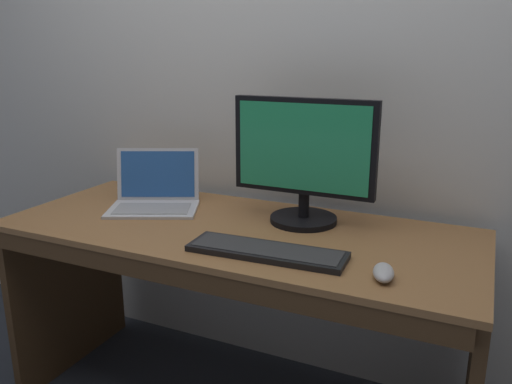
% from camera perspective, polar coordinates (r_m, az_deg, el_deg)
% --- Properties ---
extents(desk, '(1.71, 0.71, 0.78)m').
position_cam_1_polar(desk, '(1.93, -2.42, -10.28)').
color(desk, olive).
rests_on(desk, ground).
extents(laptop_silver, '(0.43, 0.39, 0.22)m').
position_cam_1_polar(laptop_silver, '(2.11, -11.16, -0.20)').
color(laptop_silver, silver).
rests_on(laptop_silver, desk).
extents(external_monitor, '(0.52, 0.25, 0.46)m').
position_cam_1_polar(external_monitor, '(1.84, 5.32, 3.54)').
color(external_monitor, black).
rests_on(external_monitor, desk).
extents(wired_keyboard, '(0.51, 0.17, 0.02)m').
position_cam_1_polar(wired_keyboard, '(1.61, 1.20, -6.61)').
color(wired_keyboard, black).
rests_on(wired_keyboard, desk).
extents(computer_mouse, '(0.08, 0.13, 0.04)m').
position_cam_1_polar(computer_mouse, '(1.49, 14.00, -8.68)').
color(computer_mouse, '#B7B7BC').
rests_on(computer_mouse, desk).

